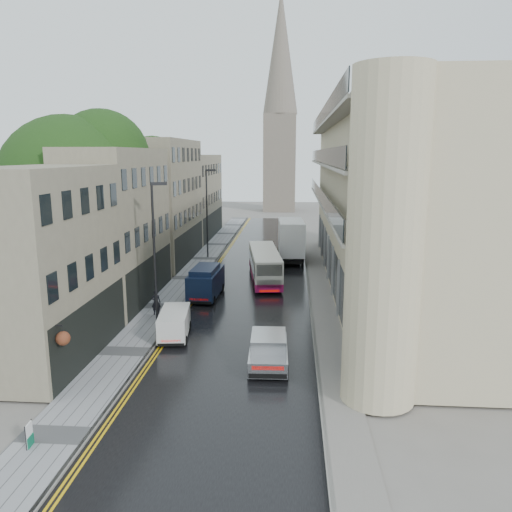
# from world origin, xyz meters

# --- Properties ---
(ground) EXTENTS (200.00, 200.00, 0.00)m
(ground) POSITION_xyz_m (0.00, 0.00, 0.00)
(ground) COLOR slate
(ground) RESTS_ON ground
(road) EXTENTS (9.00, 85.00, 0.02)m
(road) POSITION_xyz_m (0.00, 27.50, 0.01)
(road) COLOR black
(road) RESTS_ON ground
(left_sidewalk) EXTENTS (2.70, 85.00, 0.12)m
(left_sidewalk) POSITION_xyz_m (-5.85, 27.50, 0.06)
(left_sidewalk) COLOR gray
(left_sidewalk) RESTS_ON ground
(right_sidewalk) EXTENTS (1.80, 85.00, 0.12)m
(right_sidewalk) POSITION_xyz_m (5.40, 27.50, 0.06)
(right_sidewalk) COLOR slate
(right_sidewalk) RESTS_ON ground
(old_shop_row) EXTENTS (4.50, 56.00, 12.00)m
(old_shop_row) POSITION_xyz_m (-9.45, 30.00, 6.00)
(old_shop_row) COLOR gray
(old_shop_row) RESTS_ON ground
(modern_block) EXTENTS (8.00, 40.00, 14.00)m
(modern_block) POSITION_xyz_m (10.30, 26.00, 7.00)
(modern_block) COLOR #BBB08B
(modern_block) RESTS_ON ground
(church_spire) EXTENTS (6.40, 6.40, 40.00)m
(church_spire) POSITION_xyz_m (0.50, 82.00, 20.00)
(church_spire) COLOR #6E6357
(church_spire) RESTS_ON ground
(tree_near) EXTENTS (10.56, 10.56, 13.89)m
(tree_near) POSITION_xyz_m (-12.50, 20.00, 6.95)
(tree_near) COLOR black
(tree_near) RESTS_ON ground
(tree_far) EXTENTS (9.24, 9.24, 12.46)m
(tree_far) POSITION_xyz_m (-12.20, 33.00, 6.23)
(tree_far) COLOR black
(tree_far) RESTS_ON ground
(cream_bus) EXTENTS (3.47, 9.85, 2.63)m
(cream_bus) POSITION_xyz_m (0.18, 24.71, 1.33)
(cream_bus) COLOR beige
(cream_bus) RESTS_ON road
(white_lorry) EXTENTS (2.91, 8.16, 4.21)m
(white_lorry) POSITION_xyz_m (1.99, 34.14, 2.12)
(white_lorry) COLOR white
(white_lorry) RESTS_ON road
(silver_hatchback) EXTENTS (2.07, 4.45, 1.65)m
(silver_hatchback) POSITION_xyz_m (1.20, 8.41, 0.84)
(silver_hatchback) COLOR #9A9B9F
(silver_hatchback) RESTS_ON road
(white_van) EXTENTS (2.01, 3.86, 1.67)m
(white_van) POSITION_xyz_m (-4.30, 12.10, 0.86)
(white_van) COLOR silver
(white_van) RESTS_ON road
(navy_van) EXTENTS (2.19, 4.99, 2.50)m
(navy_van) POSITION_xyz_m (-4.30, 20.35, 1.27)
(navy_van) COLOR #0E1933
(navy_van) RESTS_ON road
(pedestrian) EXTENTS (0.68, 0.50, 1.70)m
(pedestrian) POSITION_xyz_m (-5.88, 17.26, 0.97)
(pedestrian) COLOR black
(pedestrian) RESTS_ON left_sidewalk
(lamp_post_near) EXTENTS (1.01, 0.56, 8.85)m
(lamp_post_near) POSITION_xyz_m (-5.55, 16.23, 4.54)
(lamp_post_near) COLOR black
(lamp_post_near) RESTS_ON left_sidewalk
(lamp_post_far) EXTENTS (1.02, 0.26, 9.04)m
(lamp_post_far) POSITION_xyz_m (-5.68, 36.51, 4.64)
(lamp_post_far) COLOR black
(lamp_post_far) RESTS_ON left_sidewalk
(estate_sign) EXTENTS (0.12, 0.54, 0.90)m
(estate_sign) POSITION_xyz_m (-6.38, 1.77, 0.57)
(estate_sign) COLOR white
(estate_sign) RESTS_ON left_sidewalk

